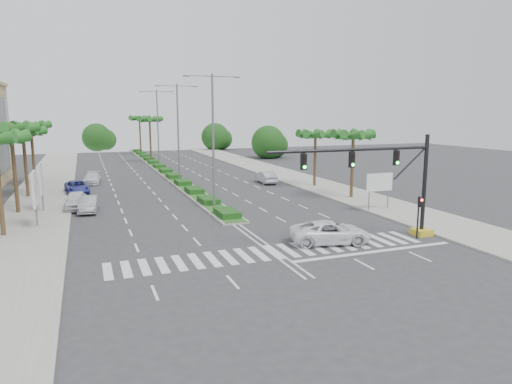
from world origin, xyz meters
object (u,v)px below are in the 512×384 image
at_px(car_crossing, 330,232).
at_px(car_parked_a, 76,201).
at_px(car_parked_b, 89,204).
at_px(car_parked_d, 92,178).
at_px(car_parked_c, 77,187).
at_px(car_right, 266,177).

bearing_deg(car_crossing, car_parked_a, 56.00).
bearing_deg(car_parked_a, car_parked_b, -53.86).
bearing_deg(car_parked_b, car_parked_a, 128.35).
xyz_separation_m(car_parked_a, car_crossing, (16.15, -17.75, -0.04)).
relative_size(car_parked_a, car_parked_b, 1.10).
relative_size(car_parked_d, car_crossing, 0.85).
xyz_separation_m(car_parked_b, car_crossing, (15.09, -16.12, 0.05)).
bearing_deg(car_parked_c, car_crossing, -64.73).
height_order(car_parked_a, car_parked_b, car_parked_a).
bearing_deg(car_parked_b, car_crossing, -41.40).
bearing_deg(car_right, car_parked_a, 23.71).
distance_m(car_parked_d, car_right, 21.45).
bearing_deg(car_parked_a, car_crossing, -44.44).
relative_size(car_parked_c, car_parked_d, 1.07).
xyz_separation_m(car_parked_b, car_parked_c, (-1.06, 10.33, -0.01)).
distance_m(car_parked_b, car_crossing, 22.08).
xyz_separation_m(car_parked_b, car_right, (20.85, 9.83, 0.04)).
height_order(car_parked_d, car_right, car_right).
bearing_deg(car_right, car_parked_c, 1.88).
height_order(car_parked_b, car_right, car_right).
xyz_separation_m(car_parked_c, car_parked_d, (1.68, 6.65, -0.02)).
height_order(car_parked_c, car_parked_d, car_parked_c).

